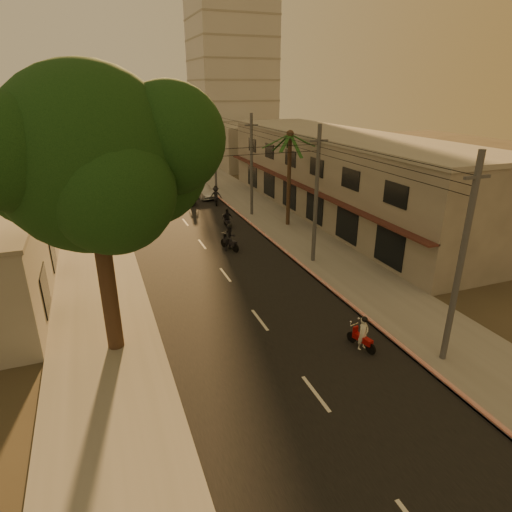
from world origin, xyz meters
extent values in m
plane|color=#383023|center=(0.00, 0.00, 0.00)|extent=(160.00, 160.00, 0.00)
cube|color=black|center=(0.00, 20.00, 0.01)|extent=(10.00, 140.00, 0.02)
cube|color=slate|center=(7.50, 20.00, 0.06)|extent=(5.00, 140.00, 0.12)
cube|color=slate|center=(-7.50, 20.00, 0.06)|extent=(5.00, 140.00, 0.12)
cube|color=#B22513|center=(5.10, 15.00, 0.10)|extent=(0.20, 60.00, 0.20)
cube|color=gray|center=(14.00, 18.00, 3.50)|extent=(8.00, 34.00, 7.00)
cube|color=gray|center=(14.00, 18.00, 7.15)|extent=(8.20, 34.20, 0.30)
cube|color=#44211B|center=(9.70, 18.00, 3.10)|extent=(0.80, 34.00, 0.12)
cube|color=#B7B5B2|center=(16.00, 56.00, 14.00)|extent=(12.00, 12.00, 28.00)
cylinder|color=black|center=(-7.00, 2.00, 3.00)|extent=(0.70, 0.70, 6.00)
cylinder|color=black|center=(-6.20, 2.40, 6.00)|extent=(1.22, 2.17, 3.04)
cylinder|color=black|center=(-7.60, 1.70, 6.20)|extent=(1.31, 1.49, 2.73)
sphere|color=black|center=(-7.00, 2.00, 8.50)|extent=(7.20, 7.20, 7.20)
sphere|color=black|center=(-4.80, 3.00, 8.00)|extent=(5.20, 5.20, 5.20)
sphere|color=black|center=(-8.80, 2.80, 8.20)|extent=(4.80, 4.80, 4.80)
sphere|color=black|center=(-6.40, 0.20, 7.60)|extent=(4.60, 4.60, 4.60)
sphere|color=black|center=(-4.00, 1.50, 9.20)|extent=(4.40, 4.40, 4.40)
sphere|color=black|center=(-9.40, 0.80, 9.00)|extent=(4.00, 4.00, 4.00)
sphere|color=black|center=(-5.80, 4.40, 9.60)|extent=(4.40, 4.40, 4.40)
cylinder|color=black|center=(8.00, 16.00, 3.80)|extent=(0.32, 0.32, 7.60)
sphere|color=black|center=(8.00, 16.00, 7.60)|extent=(0.60, 0.60, 0.60)
cylinder|color=#38383A|center=(6.20, -4.00, 4.50)|extent=(0.26, 0.26, 9.00)
cube|color=#38383A|center=(6.20, -4.00, 8.00)|extent=(1.20, 0.12, 0.12)
cylinder|color=#38383A|center=(6.20, 8.00, 4.50)|extent=(0.26, 0.26, 9.00)
cube|color=#38383A|center=(6.20, 8.00, 8.00)|extent=(1.20, 0.12, 0.12)
cylinder|color=#38383A|center=(6.20, 20.00, 4.50)|extent=(0.26, 0.26, 9.00)
cube|color=#38383A|center=(6.20, 20.00, 8.00)|extent=(1.20, 0.12, 0.12)
cylinder|color=#38383A|center=(6.20, 32.00, 4.50)|extent=(0.26, 0.26, 9.00)
cube|color=#38383A|center=(6.20, 32.00, 8.00)|extent=(1.20, 0.12, 0.12)
cylinder|color=#38383A|center=(6.20, 44.00, 4.50)|extent=(0.26, 0.26, 9.00)
cube|color=#38383A|center=(6.20, 44.00, 8.00)|extent=(1.20, 0.12, 0.12)
cube|color=gray|center=(14.00, 45.00, 3.00)|extent=(8.00, 14.00, 6.00)
cube|color=gray|center=(-14.00, 34.00, 2.20)|extent=(8.00, 14.00, 4.40)
cube|color=gray|center=(-14.00, 52.00, 3.50)|extent=(8.00, 14.00, 7.00)
cylinder|color=black|center=(3.27, -1.37, 0.26)|extent=(0.21, 0.53, 0.52)
cylinder|color=black|center=(3.55, -2.49, 0.26)|extent=(0.21, 0.53, 0.52)
cube|color=#950C0B|center=(3.43, -2.00, 0.51)|extent=(0.50, 1.05, 0.28)
cube|color=#950C0B|center=(3.32, -1.55, 0.65)|extent=(0.29, 0.16, 0.56)
cylinder|color=silver|center=(3.29, -1.44, 0.97)|extent=(0.50, 0.16, 0.04)
imported|color=beige|center=(3.43, -2.00, 0.78)|extent=(0.74, 0.64, 1.56)
sphere|color=black|center=(3.43, -2.00, 1.51)|extent=(0.28, 0.28, 0.28)
sphere|color=silver|center=(3.04, -1.52, 1.20)|extent=(0.11, 0.11, 0.11)
sphere|color=silver|center=(3.55, -1.40, 1.20)|extent=(0.11, 0.11, 0.11)
cylinder|color=black|center=(1.38, 12.88, 0.31)|extent=(0.32, 0.62, 0.62)
cylinder|color=black|center=(1.86, 11.57, 0.31)|extent=(0.32, 0.62, 0.62)
cube|color=black|center=(1.65, 12.15, 0.61)|extent=(0.71, 1.26, 0.33)
cube|color=black|center=(1.46, 12.67, 0.78)|extent=(0.35, 0.22, 0.67)
cylinder|color=silver|center=(1.41, 12.80, 1.17)|extent=(0.59, 0.25, 0.04)
imported|color=black|center=(1.65, 12.15, 0.94)|extent=(1.37, 1.30, 1.87)
sphere|color=black|center=(1.65, 12.15, 1.82)|extent=(0.33, 0.33, 0.33)
cylinder|color=black|center=(3.04, 18.07, 0.26)|extent=(0.10, 0.52, 0.52)
cylinder|color=black|center=(3.05, 16.91, 0.26)|extent=(0.10, 0.52, 0.52)
cube|color=black|center=(3.05, 17.42, 0.51)|extent=(0.27, 1.02, 0.28)
cube|color=black|center=(3.04, 17.88, 0.65)|extent=(0.28, 0.10, 0.56)
cylinder|color=silver|center=(3.04, 17.99, 0.97)|extent=(0.51, 0.04, 0.04)
imported|color=black|center=(3.05, 17.42, 0.78)|extent=(0.92, 0.40, 1.55)
sphere|color=black|center=(3.05, 17.42, 1.50)|extent=(0.28, 0.28, 0.28)
cylinder|color=black|center=(2.15, 26.14, 0.31)|extent=(0.30, 0.63, 0.62)
cylinder|color=black|center=(1.73, 24.82, 0.31)|extent=(0.30, 0.63, 0.62)
cube|color=black|center=(1.92, 25.40, 0.61)|extent=(0.67, 1.26, 0.33)
cube|color=black|center=(2.09, 25.93, 0.78)|extent=(0.35, 0.21, 0.67)
cylinder|color=silver|center=(2.13, 26.06, 1.17)|extent=(0.59, 0.23, 0.04)
imported|color=black|center=(1.92, 25.40, 0.93)|extent=(1.26, 1.13, 1.87)
sphere|color=black|center=(1.92, 25.40, 1.82)|extent=(0.33, 0.33, 0.33)
cylinder|color=black|center=(4.38, 25.69, 0.30)|extent=(0.25, 0.62, 0.61)
cylinder|color=black|center=(4.06, 24.37, 0.30)|extent=(0.25, 0.62, 0.61)
cube|color=black|center=(4.20, 24.95, 0.60)|extent=(0.58, 1.23, 0.33)
cube|color=black|center=(4.33, 25.48, 0.76)|extent=(0.34, 0.18, 0.65)
cylinder|color=silver|center=(4.36, 25.60, 1.14)|extent=(0.59, 0.18, 0.04)
imported|color=black|center=(4.20, 24.95, 0.91)|extent=(1.49, 1.22, 1.82)
sphere|color=black|center=(4.20, 24.95, 1.77)|extent=(0.33, 0.33, 0.33)
imported|color=#A7AAB0|center=(3.62, 28.28, 0.70)|extent=(2.95, 4.73, 1.39)
camera|label=1|loc=(-6.92, -15.72, 11.10)|focal=30.00mm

